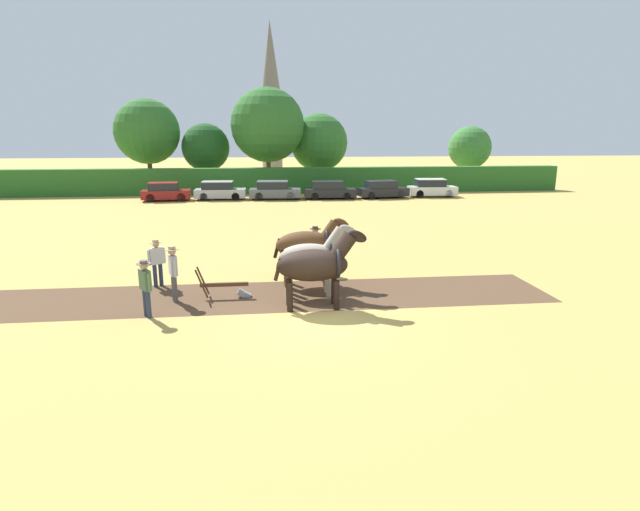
% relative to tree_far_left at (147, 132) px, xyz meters
% --- Properties ---
extents(ground_plane, '(240.00, 240.00, 0.00)m').
position_rel_tree_far_left_xyz_m(ground_plane, '(12.14, -39.07, -5.65)').
color(ground_plane, tan).
extents(plowed_furrow_strip, '(22.91, 3.63, 0.01)m').
position_rel_tree_far_left_xyz_m(plowed_furrow_strip, '(8.85, -36.37, -5.65)').
color(plowed_furrow_strip, brown).
rests_on(plowed_furrow_strip, ground).
extents(hedgerow, '(55.32, 1.40, 2.37)m').
position_rel_tree_far_left_xyz_m(hedgerow, '(12.14, -5.41, -4.47)').
color(hedgerow, '#286023').
rests_on(hedgerow, ground).
extents(tree_far_left, '(6.32, 6.32, 8.83)m').
position_rel_tree_far_left_xyz_m(tree_far_left, '(0.00, 0.00, 0.00)').
color(tree_far_left, '#423323').
rests_on(tree_far_left, ground).
extents(tree_left, '(4.76, 4.76, 6.49)m').
position_rel_tree_far_left_xyz_m(tree_left, '(5.55, 0.11, -1.55)').
color(tree_left, '#4C3823').
rests_on(tree_left, ground).
extents(tree_center_left, '(7.24, 7.24, 9.91)m').
position_rel_tree_far_left_xyz_m(tree_center_left, '(11.79, -1.33, 0.63)').
color(tree_center_left, brown).
rests_on(tree_center_left, ground).
extents(tree_center, '(5.91, 5.91, 7.53)m').
position_rel_tree_far_left_xyz_m(tree_center, '(17.11, 0.41, -1.08)').
color(tree_center, '#4C3823').
rests_on(tree_center, ground).
extents(tree_center_right, '(4.61, 4.61, 6.31)m').
position_rel_tree_far_left_xyz_m(tree_center_right, '(33.77, 0.99, -1.66)').
color(tree_center_right, '#4C3823').
rests_on(tree_center_right, ground).
extents(church_spire, '(3.19, 3.19, 20.70)m').
position_rel_tree_far_left_xyz_m(church_spire, '(12.86, 21.21, 5.18)').
color(church_spire, gray).
rests_on(church_spire, ground).
extents(draft_horse_lead_left, '(2.91, 1.06, 2.48)m').
position_rel_tree_far_left_xyz_m(draft_horse_lead_left, '(12.38, -37.67, -4.29)').
color(draft_horse_lead_left, black).
rests_on(draft_horse_lead_left, ground).
extents(draft_horse_lead_right, '(2.71, 0.91, 2.43)m').
position_rel_tree_far_left_xyz_m(draft_horse_lead_right, '(12.40, -36.41, -4.32)').
color(draft_horse_lead_right, '#B2A38E').
rests_on(draft_horse_lead_right, ground).
extents(draft_horse_trail_left, '(2.75, 1.04, 2.45)m').
position_rel_tree_far_left_xyz_m(draft_horse_trail_left, '(12.40, -35.15, -4.22)').
color(draft_horse_trail_left, '#513319').
rests_on(draft_horse_trail_left, ground).
extents(plow, '(1.77, 0.46, 1.13)m').
position_rel_tree_far_left_xyz_m(plow, '(9.64, -36.38, -5.33)').
color(plow, '#4C331E').
rests_on(plow, ground).
extents(farmer_at_plow, '(0.46, 0.67, 1.81)m').
position_rel_tree_far_left_xyz_m(farmer_at_plow, '(7.95, -36.55, -4.57)').
color(farmer_at_plow, '#4C4C4C').
rests_on(farmer_at_plow, ground).
extents(farmer_beside_team, '(0.60, 0.45, 1.79)m').
position_rel_tree_far_left_xyz_m(farmer_beside_team, '(12.83, -33.44, -4.59)').
color(farmer_beside_team, '#38332D').
rests_on(farmer_beside_team, ground).
extents(farmer_onlooker_left, '(0.43, 0.57, 1.71)m').
position_rel_tree_far_left_xyz_m(farmer_onlooker_left, '(7.38, -37.91, -4.65)').
color(farmer_onlooker_left, '#28334C').
rests_on(farmer_onlooker_left, ground).
extents(farmer_onlooker_right, '(0.54, 0.45, 1.68)m').
position_rel_tree_far_left_xyz_m(farmer_onlooker_right, '(7.11, -34.79, -4.67)').
color(farmer_onlooker_right, '#28334C').
rests_on(farmer_onlooker_right, ground).
extents(parked_car_far_left, '(4.00, 2.04, 1.51)m').
position_rel_tree_far_left_xyz_m(parked_car_far_left, '(3.10, -9.83, -4.92)').
color(parked_car_far_left, maroon).
rests_on(parked_car_far_left, ground).
extents(parked_car_left, '(4.25, 1.93, 1.54)m').
position_rel_tree_far_left_xyz_m(parked_car_left, '(7.48, -9.54, -4.91)').
color(parked_car_left, '#A8A8B2').
rests_on(parked_car_left, ground).
extents(parked_car_center_left, '(4.38, 2.10, 1.55)m').
position_rel_tree_far_left_xyz_m(parked_car_center_left, '(12.05, -9.91, -4.90)').
color(parked_car_center_left, '#565B66').
rests_on(parked_car_center_left, ground).
extents(parked_car_center, '(4.41, 2.02, 1.50)m').
position_rel_tree_far_left_xyz_m(parked_car_center, '(16.70, -10.06, -4.93)').
color(parked_car_center, black).
rests_on(parked_car_center, ground).
extents(parked_car_center_right, '(4.36, 2.13, 1.49)m').
position_rel_tree_far_left_xyz_m(parked_car_center_right, '(21.33, -10.13, -4.93)').
color(parked_car_center_right, black).
rests_on(parked_car_center_right, ground).
extents(parked_car_right, '(4.24, 2.01, 1.58)m').
position_rel_tree_far_left_xyz_m(parked_car_right, '(25.85, -9.76, -4.90)').
color(parked_car_right, silver).
rests_on(parked_car_right, ground).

